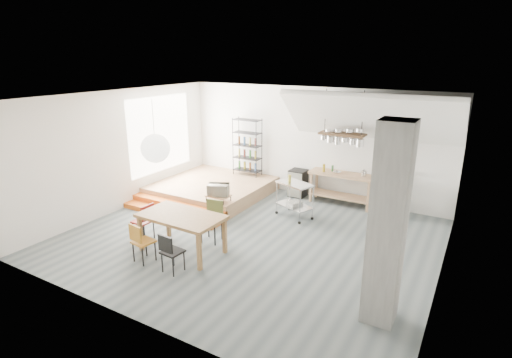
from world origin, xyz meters
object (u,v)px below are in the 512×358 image
Objects in this scene: dining_table at (181,219)px; mini_fridge at (298,183)px; stove at (392,196)px; rolling_cart at (295,195)px.

dining_table is 2.24× the size of mini_fridge.
rolling_cart is at bearing -144.93° from stove.
rolling_cart is at bearing -68.88° from mini_fridge.
stove reaches higher than dining_table.
dining_table reaches higher than mini_fridge.
dining_table is at bearing -127.33° from stove.
rolling_cart reaches higher than mini_fridge.
dining_table is (-3.40, -4.45, 0.27)m from stove.
stove is 5.61m from dining_table.
stove is at bearing 53.89° from dining_table.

